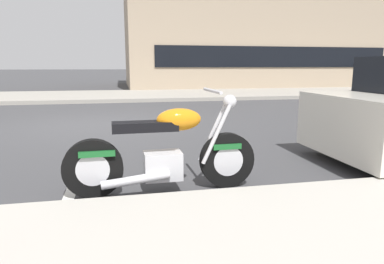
# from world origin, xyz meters

# --- Properties ---
(ground_plane) EXTENTS (260.00, 260.00, 0.00)m
(ground_plane) POSITION_xyz_m (0.00, 0.00, 0.00)
(ground_plane) COLOR #3D3D3F
(sidewalk_far_curb) EXTENTS (120.00, 5.00, 0.14)m
(sidewalk_far_curb) POSITION_xyz_m (12.00, 7.37, 0.07)
(sidewalk_far_curb) COLOR gray
(sidewalk_far_curb) RESTS_ON ground
(parking_stall_stripe) EXTENTS (0.12, 2.20, 0.01)m
(parking_stall_stripe) POSITION_xyz_m (0.00, -4.27, 0.00)
(parking_stall_stripe) COLOR silver
(parking_stall_stripe) RESTS_ON ground
(parked_motorcycle) EXTENTS (2.07, 0.62, 1.11)m
(parked_motorcycle) POSITION_xyz_m (1.01, -4.56, 0.42)
(parked_motorcycle) COLOR black
(parked_motorcycle) RESTS_ON ground
(townhouse_near_left) EXTENTS (15.70, 10.19, 8.28)m
(townhouse_near_left) POSITION_xyz_m (8.91, 14.73, 4.14)
(townhouse_near_left) COLOR tan
(townhouse_near_left) RESTS_ON ground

